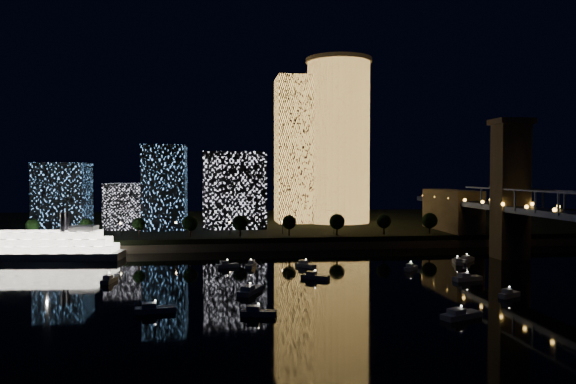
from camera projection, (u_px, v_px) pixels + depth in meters
name	position (u px, v px, depth m)	size (l,w,h in m)	color
ground	(373.00, 293.00, 143.75)	(520.00, 520.00, 0.00)	black
far_bank	(290.00, 225.00, 302.22)	(420.00, 160.00, 5.00)	black
seawall	(316.00, 246.00, 224.96)	(420.00, 6.00, 3.00)	#6B5E4C
tower_cylindrical	(338.00, 141.00, 288.89)	(34.00, 34.00, 84.16)	#FFB951
tower_rectangular	(299.00, 150.00, 291.28)	(23.55, 23.55, 74.94)	#FFB951
midrise_blocks	(163.00, 192.00, 259.25)	(102.61, 26.58, 38.25)	silver
riverboat	(39.00, 247.00, 199.13)	(58.09, 17.26, 17.24)	silver
motorboats	(333.00, 280.00, 156.23)	(121.72, 78.66, 2.78)	silver
esplanade_trees	(268.00, 223.00, 228.17)	(165.93, 6.58, 8.79)	black
street_lamps	(230.00, 225.00, 232.19)	(132.70, 0.70, 5.65)	black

